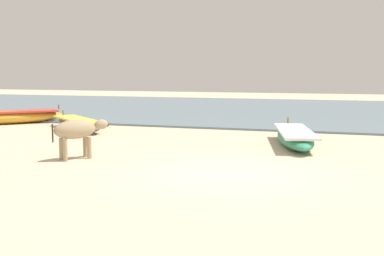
{
  "coord_description": "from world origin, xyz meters",
  "views": [
    {
      "loc": [
        2.41,
        -9.75,
        2.17
      ],
      "look_at": [
        -1.73,
        2.87,
        0.6
      ],
      "focal_mm": 44.4,
      "sensor_mm": 36.0,
      "label": 1
    }
  ],
  "objects_px": {
    "fishing_boat_0": "(295,137)",
    "fishing_boat_2": "(78,124)",
    "fishing_boat_3": "(4,117)",
    "cow_adult_dun": "(77,131)"
  },
  "relations": [
    {
      "from": "fishing_boat_2",
      "to": "cow_adult_dun",
      "type": "relative_size",
      "value": 2.64
    },
    {
      "from": "fishing_boat_2",
      "to": "fishing_boat_3",
      "type": "height_order",
      "value": "fishing_boat_3"
    },
    {
      "from": "fishing_boat_3",
      "to": "fishing_boat_0",
      "type": "bearing_deg",
      "value": -54.18
    },
    {
      "from": "fishing_boat_0",
      "to": "fishing_boat_3",
      "type": "relative_size",
      "value": 0.99
    },
    {
      "from": "fishing_boat_2",
      "to": "fishing_boat_3",
      "type": "xyz_separation_m",
      "value": [
        -4.02,
        0.76,
        0.07
      ]
    },
    {
      "from": "fishing_boat_0",
      "to": "fishing_boat_3",
      "type": "distance_m",
      "value": 12.42
    },
    {
      "from": "fishing_boat_0",
      "to": "cow_adult_dun",
      "type": "xyz_separation_m",
      "value": [
        -4.93,
        -3.96,
        0.46
      ]
    },
    {
      "from": "fishing_boat_0",
      "to": "fishing_boat_2",
      "type": "bearing_deg",
      "value": 67.66
    },
    {
      "from": "fishing_boat_2",
      "to": "cow_adult_dun",
      "type": "bearing_deg",
      "value": 161.85
    },
    {
      "from": "fishing_boat_2",
      "to": "fishing_boat_3",
      "type": "distance_m",
      "value": 4.09
    }
  ]
}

